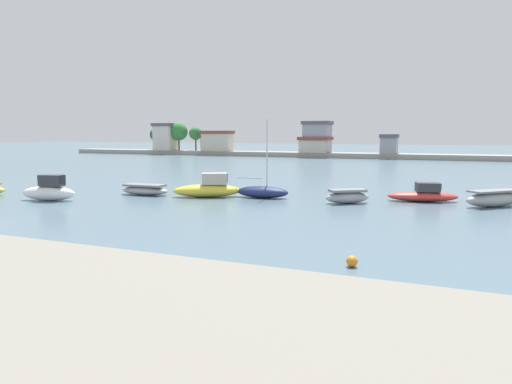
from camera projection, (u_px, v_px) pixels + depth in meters
moored_boat_1 at (49, 191)px, 33.00m from camera, size 4.41×2.18×1.92m
moored_boat_2 at (145, 190)px, 36.11m from camera, size 4.29×1.70×0.87m
moored_boat_3 at (208, 189)px, 34.90m from camera, size 5.51×3.86×1.89m
moored_boat_4 at (262, 192)px, 34.48m from camera, size 4.25×1.72×6.06m
moored_boat_5 at (347, 197)px, 31.72m from camera, size 3.38×2.83×1.01m
moored_boat_6 at (423, 195)px, 32.58m from camera, size 5.25×2.78×1.40m
moored_boat_7 at (494, 199)px, 30.30m from camera, size 4.46×4.14×1.14m
mooring_buoy_2 at (352, 261)px, 16.57m from camera, size 0.43×0.43×0.43m
mooring_buoy_3 at (201, 188)px, 39.58m from camera, size 0.31×0.31×0.31m
distant_shoreline at (280, 146)px, 97.56m from camera, size 126.13×7.15×7.63m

